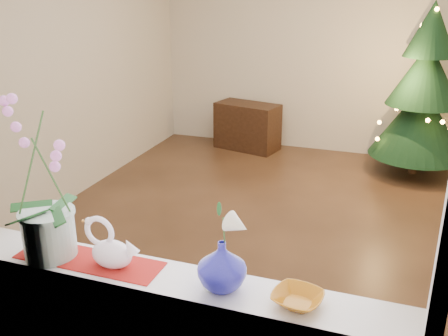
# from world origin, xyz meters

# --- Properties ---
(ground) EXTENTS (5.00, 5.00, 0.00)m
(ground) POSITION_xyz_m (0.00, 0.00, 0.00)
(ground) COLOR #332014
(ground) RESTS_ON ground
(wall_back) EXTENTS (4.50, 0.10, 2.70)m
(wall_back) POSITION_xyz_m (0.00, 2.50, 1.35)
(wall_back) COLOR beige
(wall_back) RESTS_ON ground
(wall_front) EXTENTS (4.50, 0.10, 2.70)m
(wall_front) POSITION_xyz_m (0.00, -2.50, 1.35)
(wall_front) COLOR beige
(wall_front) RESTS_ON ground
(wall_left) EXTENTS (0.10, 5.00, 2.70)m
(wall_left) POSITION_xyz_m (-2.25, 0.00, 1.35)
(wall_left) COLOR beige
(wall_left) RESTS_ON ground
(windowsill) EXTENTS (2.20, 0.26, 0.04)m
(windowsill) POSITION_xyz_m (0.00, -2.37, 0.90)
(windowsill) COLOR white
(windowsill) RESTS_ON window_apron
(window_frame) EXTENTS (2.22, 0.06, 1.60)m
(window_frame) POSITION_xyz_m (0.00, -2.47, 1.70)
(window_frame) COLOR white
(window_frame) RESTS_ON windowsill
(runner) EXTENTS (0.70, 0.20, 0.01)m
(runner) POSITION_xyz_m (-0.38, -2.37, 0.92)
(runner) COLOR maroon
(runner) RESTS_ON windowsill
(orchid_pot) EXTENTS (0.34, 0.34, 0.75)m
(orchid_pot) POSITION_xyz_m (-0.57, -2.39, 1.30)
(orchid_pot) COLOR beige
(orchid_pot) RESTS_ON windowsill
(swan) EXTENTS (0.28, 0.16, 0.23)m
(swan) POSITION_xyz_m (-0.25, -2.37, 1.03)
(swan) COLOR white
(swan) RESTS_ON windowsill
(blue_vase) EXTENTS (0.31, 0.31, 0.25)m
(blue_vase) POSITION_xyz_m (0.27, -2.37, 1.04)
(blue_vase) COLOR navy
(blue_vase) RESTS_ON windowsill
(lily) EXTENTS (0.14, 0.08, 0.19)m
(lily) POSITION_xyz_m (0.27, -2.37, 1.26)
(lily) COLOR silver
(lily) RESTS_ON blue_vase
(paperweight) EXTENTS (0.08, 0.08, 0.07)m
(paperweight) POSITION_xyz_m (0.23, -2.40, 0.95)
(paperweight) COLOR silver
(paperweight) RESTS_ON windowsill
(amber_dish) EXTENTS (0.20, 0.20, 0.04)m
(amber_dish) POSITION_xyz_m (0.59, -2.38, 0.94)
(amber_dish) COLOR #AF6710
(amber_dish) RESTS_ON windowsill
(xmas_tree) EXTENTS (1.14, 1.14, 1.96)m
(xmas_tree) POSITION_xyz_m (1.13, 1.95, 0.98)
(xmas_tree) COLOR black
(xmas_tree) RESTS_ON ground
(side_table) EXTENTS (0.91, 0.60, 0.62)m
(side_table) POSITION_xyz_m (-1.01, 2.20, 0.31)
(side_table) COLOR black
(side_table) RESTS_ON ground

